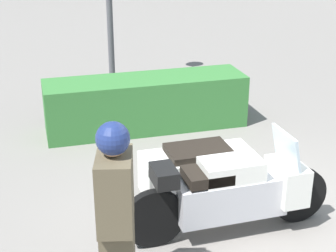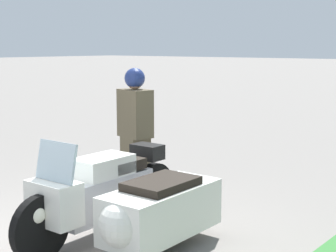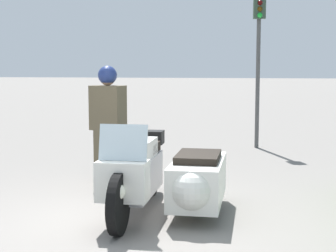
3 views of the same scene
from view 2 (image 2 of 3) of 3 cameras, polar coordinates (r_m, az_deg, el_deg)
name	(u,v)px [view 2 (image 2 of 3)]	position (r m, az deg, el deg)	size (l,w,h in m)	color
ground_plane	(60,250)	(5.63, -11.89, -13.25)	(160.00, 160.00, 0.00)	slate
police_motorcycle	(127,202)	(5.50, -4.54, -8.42)	(2.41, 1.32, 1.16)	black
officer_rider	(135,129)	(7.21, -3.65, -0.33)	(0.41, 0.55, 1.80)	brown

